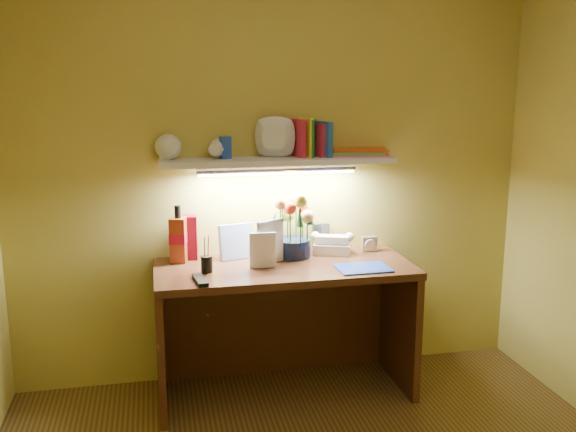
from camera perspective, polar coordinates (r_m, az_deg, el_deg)
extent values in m
cube|color=#3E1C11|center=(3.63, -0.31, -10.09)|extent=(1.40, 0.60, 0.75)
cube|color=#B7B8BC|center=(3.80, 7.22, -2.46)|extent=(0.09, 0.04, 0.09)
cube|color=maroon|center=(3.63, -8.70, -1.89)|extent=(0.09, 0.09, 0.25)
cylinder|color=black|center=(3.38, -7.25, -3.77)|extent=(0.06, 0.06, 0.15)
cube|color=black|center=(3.25, -7.81, -5.66)|extent=(0.07, 0.18, 0.02)
cube|color=#2143BA|center=(3.46, 6.70, -4.62)|extent=(0.28, 0.21, 0.01)
imported|color=beige|center=(3.44, -2.74, -2.58)|extent=(0.17, 0.11, 0.25)
imported|color=white|center=(3.42, -3.44, -3.12)|extent=(0.14, 0.02, 0.20)
cube|color=white|center=(3.56, -0.90, 4.92)|extent=(1.30, 0.25, 0.03)
imported|color=white|center=(3.48, -10.19, 5.73)|extent=(0.18, 0.18, 0.11)
imported|color=white|center=(3.49, -6.60, 5.80)|extent=(0.15, 0.15, 0.10)
imported|color=white|center=(3.55, -1.28, 5.60)|extent=(0.29, 0.29, 0.06)
cube|color=white|center=(3.53, -10.99, 5.68)|extent=(0.05, 0.05, 0.10)
cube|color=#2143BA|center=(3.54, -5.59, 6.08)|extent=(0.07, 0.06, 0.12)
cube|color=#BC213F|center=(3.59, 0.94, 6.91)|extent=(0.06, 0.15, 0.21)
cube|color=yellow|center=(3.60, 1.58, 6.99)|extent=(0.07, 0.14, 0.22)
cube|color=#1F4DA6|center=(3.61, 3.21, 6.83)|extent=(0.07, 0.14, 0.20)
cube|color=#217D21|center=(3.61, 2.23, 6.93)|extent=(0.07, 0.14, 0.21)
cube|color=#BC213F|center=(3.62, 2.58, 6.75)|extent=(0.07, 0.13, 0.18)
cube|color=pink|center=(3.72, 6.16, 5.51)|extent=(0.36, 0.29, 0.01)
cube|color=#5BB34F|center=(3.70, 6.11, 5.68)|extent=(0.32, 0.25, 0.01)
cube|color=#D5521C|center=(3.71, 6.42, 5.91)|extent=(0.35, 0.28, 0.01)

